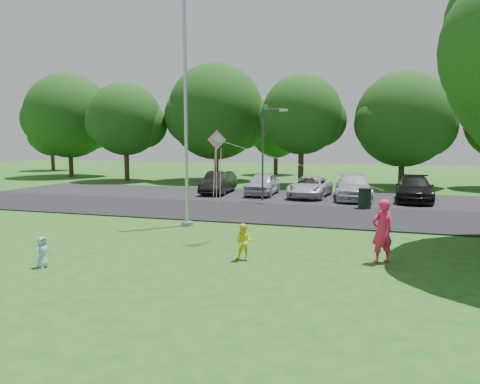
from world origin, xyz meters
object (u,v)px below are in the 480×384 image
(child_yellow, at_px, (244,242))
(child_blue, at_px, (42,252))
(kite, at_px, (220,153))
(trash_can, at_px, (365,199))
(woman, at_px, (382,231))
(flagpole, at_px, (186,124))
(street_lamp, at_px, (266,146))

(child_yellow, distance_m, child_blue, 5.59)
(kite, bearing_deg, trash_can, 28.77)
(woman, bearing_deg, child_blue, -13.83)
(flagpole, relative_size, trash_can, 9.24)
(flagpole, distance_m, trash_can, 10.31)
(street_lamp, height_order, child_blue, street_lamp)
(kite, bearing_deg, street_lamp, 60.63)
(flagpole, bearing_deg, kite, -46.70)
(woman, xyz_separation_m, child_blue, (-8.93, -3.20, -0.49))
(child_yellow, relative_size, child_blue, 1.27)
(child_yellow, xyz_separation_m, child_blue, (-5.11, -2.26, -0.11))
(street_lamp, xyz_separation_m, woman, (6.12, -11.42, -2.34))
(flagpole, bearing_deg, child_yellow, -49.70)
(kite, bearing_deg, flagpole, 99.14)
(flagpole, distance_m, street_lamp, 8.13)
(trash_can, height_order, kite, kite)
(child_yellow, relative_size, kite, 0.19)
(trash_can, distance_m, woman, 10.16)
(woman, bearing_deg, kite, -44.46)
(woman, xyz_separation_m, child_yellow, (-3.82, -0.94, -0.37))
(child_yellow, bearing_deg, trash_can, 71.19)
(flagpole, relative_size, child_blue, 11.62)
(child_yellow, xyz_separation_m, kite, (-1.43, 1.96, 2.53))
(child_blue, bearing_deg, child_yellow, -58.13)
(trash_can, relative_size, child_blue, 1.26)
(child_blue, distance_m, kite, 6.19)
(street_lamp, xyz_separation_m, child_blue, (-2.81, -14.61, -2.83))
(street_lamp, bearing_deg, flagpole, -87.75)
(flagpole, bearing_deg, trash_can, 43.77)
(woman, height_order, child_blue, woman)
(flagpole, xyz_separation_m, kite, (2.31, -2.45, -1.09))
(child_blue, bearing_deg, kite, -33.10)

